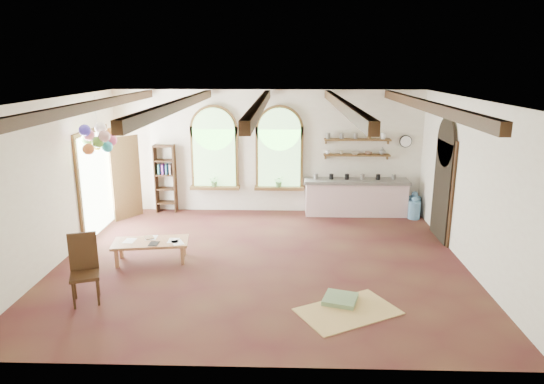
{
  "coord_description": "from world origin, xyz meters",
  "views": [
    {
      "loc": [
        0.5,
        -9.01,
        3.83
      ],
      "look_at": [
        0.2,
        0.6,
        1.28
      ],
      "focal_mm": 32.0,
      "sensor_mm": 36.0,
      "label": 1
    }
  ],
  "objects_px": {
    "coffee_table": "(151,243)",
    "balloon_cluster": "(98,139)",
    "kitchen_counter": "(356,197)",
    "side_chair": "(86,283)"
  },
  "relations": [
    {
      "from": "coffee_table",
      "to": "side_chair",
      "type": "distance_m",
      "value": 1.84
    },
    {
      "from": "coffee_table",
      "to": "balloon_cluster",
      "type": "height_order",
      "value": "balloon_cluster"
    },
    {
      "from": "kitchen_counter",
      "to": "side_chair",
      "type": "bearing_deg",
      "value": -135.76
    },
    {
      "from": "coffee_table",
      "to": "balloon_cluster",
      "type": "distance_m",
      "value": 2.46
    },
    {
      "from": "coffee_table",
      "to": "side_chair",
      "type": "bearing_deg",
      "value": -109.38
    },
    {
      "from": "kitchen_counter",
      "to": "balloon_cluster",
      "type": "xyz_separation_m",
      "value": [
        -5.71,
        -2.39,
        1.86
      ]
    },
    {
      "from": "kitchen_counter",
      "to": "balloon_cluster",
      "type": "bearing_deg",
      "value": -157.28
    },
    {
      "from": "balloon_cluster",
      "to": "coffee_table",
      "type": "bearing_deg",
      "value": -35.26
    },
    {
      "from": "kitchen_counter",
      "to": "coffee_table",
      "type": "distance_m",
      "value": 5.55
    },
    {
      "from": "kitchen_counter",
      "to": "balloon_cluster",
      "type": "distance_m",
      "value": 6.46
    }
  ]
}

